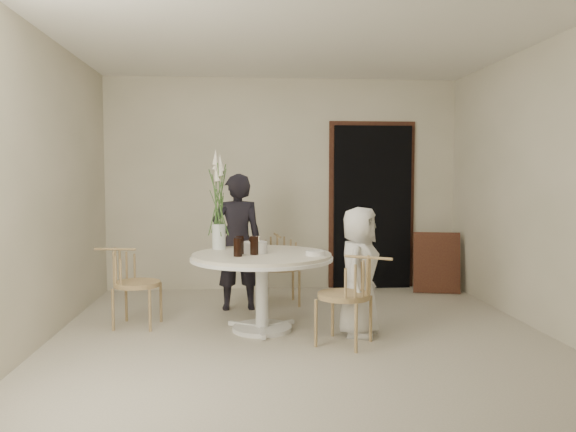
{
  "coord_description": "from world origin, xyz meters",
  "views": [
    {
      "loc": [
        -0.53,
        -4.96,
        1.45
      ],
      "look_at": [
        -0.1,
        0.3,
        1.08
      ],
      "focal_mm": 35.0,
      "sensor_mm": 36.0,
      "label": 1
    }
  ],
  "objects": [
    {
      "name": "birthday_cake",
      "position": [
        -0.41,
        0.27,
        0.78
      ],
      "size": [
        0.23,
        0.23,
        0.16
      ],
      "rotation": [
        0.0,
        0.0,
        0.35
      ],
      "color": "silver",
      "rests_on": "table"
    },
    {
      "name": "cola_tumbler_a",
      "position": [
        -0.57,
        0.08,
        0.81
      ],
      "size": [
        0.1,
        0.1,
        0.17
      ],
      "primitive_type": "cylinder",
      "rotation": [
        0.0,
        0.0,
        -0.34
      ],
      "color": "black",
      "rests_on": "table"
    },
    {
      "name": "room_shell",
      "position": [
        0.0,
        0.0,
        1.62
      ],
      "size": [
        4.5,
        4.5,
        4.5
      ],
      "color": "white",
      "rests_on": "ground"
    },
    {
      "name": "girl",
      "position": [
        -0.59,
        1.12,
        0.74
      ],
      "size": [
        0.57,
        0.4,
        1.48
      ],
      "primitive_type": "imported",
      "rotation": [
        0.0,
        0.0,
        3.23
      ],
      "color": "black",
      "rests_on": "ground"
    },
    {
      "name": "chair_left",
      "position": [
        -1.65,
        0.51,
        0.5
      ],
      "size": [
        0.5,
        0.47,
        0.77
      ],
      "rotation": [
        0.0,
        0.0,
        1.42
      ],
      "color": "#A17D57",
      "rests_on": "ground"
    },
    {
      "name": "flower_vase",
      "position": [
        -0.76,
        0.61,
        1.2
      ],
      "size": [
        0.13,
        0.13,
        0.99
      ],
      "rotation": [
        0.0,
        0.0,
        0.02
      ],
      "color": "silver",
      "rests_on": "table"
    },
    {
      "name": "ground",
      "position": [
        0.0,
        0.0,
        0.0
      ],
      "size": [
        4.5,
        4.5,
        0.0
      ],
      "primitive_type": "plane",
      "color": "beige",
      "rests_on": "ground"
    },
    {
      "name": "cola_tumbler_c",
      "position": [
        -0.56,
        0.25,
        0.81
      ],
      "size": [
        0.09,
        0.09,
        0.17
      ],
      "primitive_type": "cylinder",
      "rotation": [
        0.0,
        0.0,
        0.1
      ],
      "color": "black",
      "rests_on": "table"
    },
    {
      "name": "cola_tumbler_d",
      "position": [
        -0.44,
        0.31,
        0.8
      ],
      "size": [
        0.08,
        0.08,
        0.14
      ],
      "primitive_type": "cylinder",
      "rotation": [
        0.0,
        0.0,
        -0.23
      ],
      "color": "black",
      "rests_on": "table"
    },
    {
      "name": "chair_right",
      "position": [
        0.43,
        -0.31,
        0.51
      ],
      "size": [
        0.59,
        0.58,
        0.79
      ],
      "rotation": [
        0.0,
        0.0,
        -2.13
      ],
      "color": "#A17D57",
      "rests_on": "ground"
    },
    {
      "name": "cola_tumbler_b",
      "position": [
        -0.42,
        0.18,
        0.82
      ],
      "size": [
        0.1,
        0.1,
        0.17
      ],
      "primitive_type": "cylinder",
      "rotation": [
        0.0,
        0.0,
        -0.25
      ],
      "color": "black",
      "rests_on": "table"
    },
    {
      "name": "doorway",
      "position": [
        1.15,
        2.19,
        1.05
      ],
      "size": [
        1.0,
        0.1,
        2.1
      ],
      "primitive_type": "cube",
      "color": "black",
      "rests_on": "ground"
    },
    {
      "name": "boy",
      "position": [
        0.53,
        0.02,
        0.59
      ],
      "size": [
        0.58,
        0.68,
        1.17
      ],
      "primitive_type": "imported",
      "rotation": [
        0.0,
        0.0,
        1.14
      ],
      "color": "silver",
      "rests_on": "ground"
    },
    {
      "name": "picture_frame",
      "position": [
        1.89,
        1.81,
        0.38
      ],
      "size": [
        0.59,
        0.29,
        0.75
      ],
      "primitive_type": "cube",
      "rotation": [
        -0.17,
        0.0,
        -0.23
      ],
      "color": "#532E1C",
      "rests_on": "ground"
    },
    {
      "name": "table",
      "position": [
        -0.35,
        0.25,
        0.62
      ],
      "size": [
        1.33,
        1.33,
        0.73
      ],
      "color": "silver",
      "rests_on": "ground"
    },
    {
      "name": "plate_stack",
      "position": [
        0.13,
        0.07,
        0.75
      ],
      "size": [
        0.2,
        0.2,
        0.04
      ],
      "primitive_type": "cylinder",
      "rotation": [
        0.0,
        0.0,
        -0.1
      ],
      "color": "white",
      "rests_on": "table"
    },
    {
      "name": "door_trim",
      "position": [
        1.15,
        2.23,
        1.11
      ],
      "size": [
        1.12,
        0.03,
        2.22
      ],
      "primitive_type": "cube",
      "color": "#532E1C",
      "rests_on": "ground"
    },
    {
      "name": "chair_far",
      "position": [
        -0.11,
        1.43,
        0.51
      ],
      "size": [
        0.47,
        0.5,
        0.78
      ],
      "rotation": [
        0.0,
        0.0,
        0.11
      ],
      "color": "#A17D57",
      "rests_on": "ground"
    }
  ]
}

